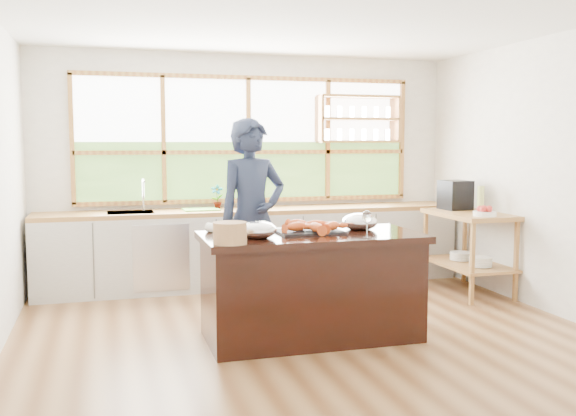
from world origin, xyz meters
name	(u,v)px	position (x,y,z in m)	size (l,w,h in m)	color
ground_plane	(304,331)	(0.00, 0.00, 0.00)	(5.00, 5.00, 0.00)	olive
room_shell	(291,133)	(0.02, 0.51, 1.75)	(5.02, 4.52, 2.71)	white
back_counter	(253,246)	(-0.02, 1.94, 0.45)	(4.90, 0.63, 0.90)	beige
right_shelf_unit	(469,239)	(2.19, 0.89, 0.60)	(0.62, 1.10, 0.90)	#A86D36
island	(311,286)	(0.00, -0.20, 0.45)	(1.85, 0.90, 0.90)	black
cook	(252,218)	(-0.33, 0.62, 0.95)	(0.69, 0.45, 1.89)	#1D243B
potted_plant	(217,197)	(-0.42, 2.00, 1.04)	(0.15, 0.10, 0.29)	slate
cutting_board	(201,209)	(-0.62, 1.94, 0.91)	(0.40, 0.30, 0.01)	#6FC243
espresso_machine	(455,195)	(2.19, 1.20, 1.07)	(0.29, 0.31, 0.33)	black
wine_bottle	(481,200)	(2.24, 0.77, 1.05)	(0.07, 0.07, 0.30)	#B3C567
fruit_bowl	(485,212)	(2.14, 0.52, 0.94)	(0.24, 0.24, 0.11)	white
slate_board	(308,231)	(0.00, -0.11, 0.91)	(0.55, 0.40, 0.02)	black
lobster_pile	(312,226)	(0.02, -0.14, 0.96)	(0.52, 0.48, 0.08)	orange
mixing_bowl_left	(257,230)	(-0.49, -0.31, 0.97)	(0.31, 0.31, 0.15)	silver
mixing_bowl_right	(360,222)	(0.50, -0.05, 0.97)	(0.32, 0.32, 0.15)	silver
wine_glass	(367,218)	(0.36, -0.55, 1.06)	(0.08, 0.08, 0.22)	white
wicker_basket	(230,233)	(-0.76, -0.53, 0.98)	(0.26, 0.26, 0.17)	#AC8350
parchment_roll	(220,229)	(-0.73, 0.04, 0.94)	(0.08, 0.08, 0.30)	white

